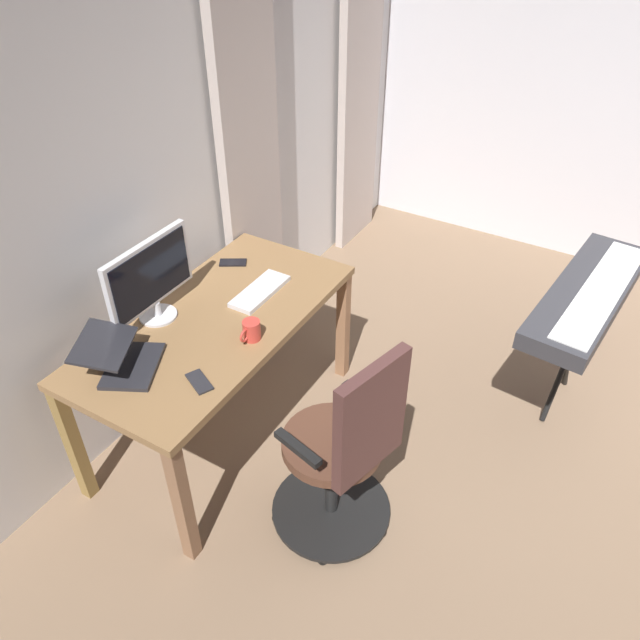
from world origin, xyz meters
TOP-DOWN VIEW (x-y plane):
  - back_room_partition at (0.00, -2.78)m, footprint 4.82×0.10m
  - curtain_left_panel at (-1.80, -2.67)m, footprint 0.52×0.06m
  - curtain_right_panel at (-0.46, -2.67)m, footprint 0.50×0.06m
  - desk at (0.44, -2.27)m, footprint 1.48×0.73m
  - office_chair at (0.66, -1.44)m, footprint 0.56×0.56m
  - computer_monitor at (0.56, -2.52)m, footprint 0.51×0.18m
  - computer_keyboard at (0.16, -2.20)m, footprint 0.36×0.14m
  - laptop at (0.91, -2.39)m, footprint 0.41×0.42m
  - cell_phone_face_up at (0.83, -2.05)m, footprint 0.12×0.16m
  - cell_phone_by_monitor at (0.00, -2.49)m, footprint 0.13×0.16m
  - mug_coffee at (0.48, -2.03)m, footprint 0.13×0.08m
  - piano_keyboard at (-0.66, -0.77)m, footprint 1.15×0.43m

SIDE VIEW (x-z plane):
  - office_chair at x=0.66m, z-range -0.05..1.01m
  - desk at x=0.44m, z-range 0.28..1.03m
  - piano_keyboard at x=-0.66m, z-range 0.33..1.14m
  - cell_phone_face_up at x=0.83m, z-range 0.75..0.76m
  - cell_phone_by_monitor at x=0.00m, z-range 0.75..0.76m
  - computer_keyboard at x=0.16m, z-range 0.75..0.77m
  - mug_coffee at x=0.48m, z-range 0.75..0.84m
  - laptop at x=0.91m, z-range 0.72..0.87m
  - computer_monitor at x=0.56m, z-range 0.77..1.17m
  - curtain_left_panel at x=-1.80m, z-range 0.00..2.39m
  - curtain_right_panel at x=-0.46m, z-range 0.00..2.39m
  - back_room_partition at x=0.00m, z-range 0.00..2.74m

